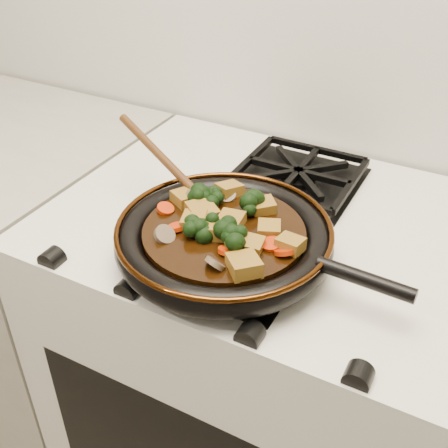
% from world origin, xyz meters
% --- Properties ---
extents(stove, '(0.76, 0.60, 0.90)m').
position_xyz_m(stove, '(0.00, 1.69, 0.45)').
color(stove, white).
rests_on(stove, ground).
extents(burner_grate_front, '(0.23, 0.23, 0.03)m').
position_xyz_m(burner_grate_front, '(0.00, 1.55, 0.91)').
color(burner_grate_front, black).
rests_on(burner_grate_front, stove).
extents(burner_grate_back, '(0.23, 0.23, 0.03)m').
position_xyz_m(burner_grate_back, '(0.00, 1.83, 0.91)').
color(burner_grate_back, black).
rests_on(burner_grate_back, stove).
extents(skillet, '(0.47, 0.34, 0.05)m').
position_xyz_m(skillet, '(-0.01, 1.54, 0.94)').
color(skillet, black).
rests_on(skillet, burner_grate_front).
extents(braising_sauce, '(0.25, 0.25, 0.02)m').
position_xyz_m(braising_sauce, '(-0.01, 1.54, 0.95)').
color(braising_sauce, black).
rests_on(braising_sauce, skillet).
extents(tofu_cube_0, '(0.05, 0.05, 0.02)m').
position_xyz_m(tofu_cube_0, '(-0.11, 1.58, 0.97)').
color(tofu_cube_0, olive).
rests_on(tofu_cube_0, braising_sauce).
extents(tofu_cube_1, '(0.06, 0.06, 0.03)m').
position_xyz_m(tofu_cube_1, '(0.06, 1.47, 0.97)').
color(tofu_cube_1, olive).
rests_on(tofu_cube_1, braising_sauce).
extents(tofu_cube_2, '(0.05, 0.05, 0.03)m').
position_xyz_m(tofu_cube_2, '(-0.06, 1.53, 0.97)').
color(tofu_cube_2, olive).
rests_on(tofu_cube_2, braising_sauce).
extents(tofu_cube_3, '(0.05, 0.05, 0.03)m').
position_xyz_m(tofu_cube_3, '(-0.05, 1.64, 0.97)').
color(tofu_cube_3, olive).
rests_on(tofu_cube_3, braising_sauce).
extents(tofu_cube_4, '(0.06, 0.06, 0.03)m').
position_xyz_m(tofu_cube_4, '(-0.02, 1.53, 0.97)').
color(tofu_cube_4, olive).
rests_on(tofu_cube_4, braising_sauce).
extents(tofu_cube_5, '(0.06, 0.06, 0.03)m').
position_xyz_m(tofu_cube_5, '(-0.06, 1.56, 0.97)').
color(tofu_cube_5, olive).
rests_on(tofu_cube_5, braising_sauce).
extents(tofu_cube_6, '(0.05, 0.05, 0.02)m').
position_xyz_m(tofu_cube_6, '(0.05, 1.57, 0.97)').
color(tofu_cube_6, olive).
rests_on(tofu_cube_6, braising_sauce).
extents(tofu_cube_7, '(0.04, 0.04, 0.02)m').
position_xyz_m(tofu_cube_7, '(-0.01, 1.56, 0.97)').
color(tofu_cube_7, olive).
rests_on(tofu_cube_7, braising_sauce).
extents(tofu_cube_8, '(0.04, 0.04, 0.02)m').
position_xyz_m(tofu_cube_8, '(0.10, 1.55, 0.97)').
color(tofu_cube_8, olive).
rests_on(tofu_cube_8, braising_sauce).
extents(tofu_cube_9, '(0.05, 0.05, 0.02)m').
position_xyz_m(tofu_cube_9, '(0.02, 1.62, 0.97)').
color(tofu_cube_9, olive).
rests_on(tofu_cube_9, braising_sauce).
extents(tofu_cube_10, '(0.04, 0.04, 0.02)m').
position_xyz_m(tofu_cube_10, '(0.05, 1.52, 0.97)').
color(tofu_cube_10, olive).
rests_on(tofu_cube_10, braising_sauce).
extents(broccoli_floret_0, '(0.08, 0.08, 0.07)m').
position_xyz_m(broccoli_floret_0, '(0.01, 1.52, 0.97)').
color(broccoli_floret_0, black).
rests_on(broccoli_floret_0, braising_sauce).
extents(broccoli_floret_1, '(0.07, 0.07, 0.07)m').
position_xyz_m(broccoli_floret_1, '(0.02, 1.50, 0.97)').
color(broccoli_floret_1, black).
rests_on(broccoli_floret_1, braising_sauce).
extents(broccoli_floret_2, '(0.08, 0.09, 0.06)m').
position_xyz_m(broccoli_floret_2, '(0.01, 1.61, 0.97)').
color(broccoli_floret_2, black).
rests_on(broccoli_floret_2, braising_sauce).
extents(broccoli_floret_3, '(0.07, 0.08, 0.05)m').
position_xyz_m(broccoli_floret_3, '(-0.04, 1.52, 0.97)').
color(broccoli_floret_3, black).
rests_on(broccoli_floret_3, braising_sauce).
extents(broccoli_floret_4, '(0.09, 0.09, 0.07)m').
position_xyz_m(broccoli_floret_4, '(-0.09, 1.59, 0.97)').
color(broccoli_floret_4, black).
rests_on(broccoli_floret_4, braising_sauce).
extents(broccoli_floret_5, '(0.09, 0.09, 0.06)m').
position_xyz_m(broccoli_floret_5, '(-0.06, 1.60, 0.97)').
color(broccoli_floret_5, black).
rests_on(broccoli_floret_5, braising_sauce).
extents(broccoli_floret_6, '(0.08, 0.08, 0.05)m').
position_xyz_m(broccoli_floret_6, '(-0.04, 1.51, 0.97)').
color(broccoli_floret_6, black).
rests_on(broccoli_floret_6, braising_sauce).
extents(carrot_coin_0, '(0.03, 0.03, 0.02)m').
position_xyz_m(carrot_coin_0, '(0.02, 1.49, 0.96)').
color(carrot_coin_0, red).
rests_on(carrot_coin_0, braising_sauce).
extents(carrot_coin_1, '(0.03, 0.03, 0.02)m').
position_xyz_m(carrot_coin_1, '(-0.08, 1.51, 0.96)').
color(carrot_coin_1, red).
rests_on(carrot_coin_1, braising_sauce).
extents(carrot_coin_2, '(0.03, 0.03, 0.01)m').
position_xyz_m(carrot_coin_2, '(0.07, 1.54, 0.96)').
color(carrot_coin_2, red).
rests_on(carrot_coin_2, braising_sauce).
extents(carrot_coin_3, '(0.03, 0.03, 0.03)m').
position_xyz_m(carrot_coin_3, '(0.10, 1.53, 0.96)').
color(carrot_coin_3, red).
rests_on(carrot_coin_3, braising_sauce).
extents(carrot_coin_4, '(0.03, 0.03, 0.02)m').
position_xyz_m(carrot_coin_4, '(-0.12, 1.54, 0.96)').
color(carrot_coin_4, red).
rests_on(carrot_coin_4, braising_sauce).
extents(mushroom_slice_0, '(0.04, 0.04, 0.03)m').
position_xyz_m(mushroom_slice_0, '(-0.08, 1.48, 0.97)').
color(mushroom_slice_0, brown).
rests_on(mushroom_slice_0, braising_sauce).
extents(mushroom_slice_1, '(0.04, 0.04, 0.03)m').
position_xyz_m(mushroom_slice_1, '(0.02, 1.46, 0.97)').
color(mushroom_slice_1, brown).
rests_on(mushroom_slice_1, braising_sauce).
extents(mushroom_slice_2, '(0.04, 0.04, 0.03)m').
position_xyz_m(mushroom_slice_2, '(-0.09, 1.59, 0.97)').
color(mushroom_slice_2, brown).
rests_on(mushroom_slice_2, braising_sauce).
extents(mushroom_slice_3, '(0.04, 0.04, 0.02)m').
position_xyz_m(mushroom_slice_3, '(-0.05, 1.63, 0.97)').
color(mushroom_slice_3, brown).
rests_on(mushroom_slice_3, braising_sauce).
extents(wooden_spoon, '(0.15, 0.08, 0.24)m').
position_xyz_m(wooden_spoon, '(-0.14, 1.62, 0.98)').
color(wooden_spoon, '#4A2910').
rests_on(wooden_spoon, braising_sauce).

